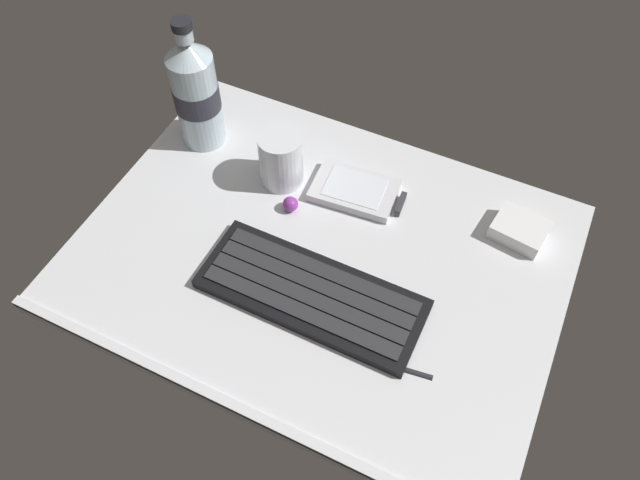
% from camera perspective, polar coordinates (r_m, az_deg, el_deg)
% --- Properties ---
extents(ground_plane, '(0.64, 0.48, 0.03)m').
position_cam_1_polar(ground_plane, '(0.83, -0.07, -1.71)').
color(ground_plane, silver).
extents(keyboard, '(0.29, 0.11, 0.02)m').
position_cam_1_polar(keyboard, '(0.78, -0.79, -4.98)').
color(keyboard, black).
rests_on(keyboard, ground_plane).
extents(handheld_device, '(0.13, 0.09, 0.02)m').
position_cam_1_polar(handheld_device, '(0.88, 3.63, 4.52)').
color(handheld_device, silver).
rests_on(handheld_device, ground_plane).
extents(juice_cup, '(0.06, 0.06, 0.09)m').
position_cam_1_polar(juice_cup, '(0.88, -3.61, 7.44)').
color(juice_cup, silver).
rests_on(juice_cup, ground_plane).
extents(water_bottle, '(0.07, 0.07, 0.21)m').
position_cam_1_polar(water_bottle, '(0.92, -11.51, 13.35)').
color(water_bottle, silver).
rests_on(water_bottle, ground_plane).
extents(charger_block, '(0.08, 0.07, 0.02)m').
position_cam_1_polar(charger_block, '(0.87, 18.10, 0.91)').
color(charger_block, white).
rests_on(charger_block, ground_plane).
extents(trackball_mouse, '(0.02, 0.02, 0.02)m').
position_cam_1_polar(trackball_mouse, '(0.86, -2.78, 3.36)').
color(trackball_mouse, purple).
rests_on(trackball_mouse, ground_plane).
extents(stylus_pen, '(0.10, 0.02, 0.01)m').
position_cam_1_polar(stylus_pen, '(0.75, 6.90, -11.53)').
color(stylus_pen, '#26262B').
rests_on(stylus_pen, ground_plane).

